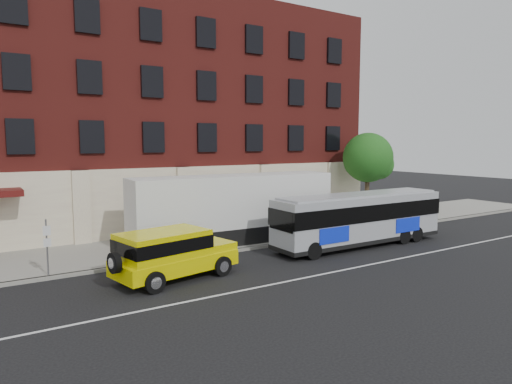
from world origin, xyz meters
TOP-DOWN VIEW (x-y plane):
  - ground at (0.00, 0.00)m, footprint 120.00×120.00m
  - sidewalk at (0.00, 9.00)m, footprint 60.00×6.00m
  - kerb at (0.00, 6.00)m, footprint 60.00×0.25m
  - lane_line at (0.00, 0.50)m, footprint 60.00×0.12m
  - building at (-0.01, 16.92)m, footprint 30.00×12.10m
  - sign_pole at (-8.50, 6.15)m, footprint 0.30×0.20m
  - street_tree at (13.54, 9.48)m, footprint 3.60×3.60m
  - city_bus at (6.84, 3.59)m, footprint 10.54×2.33m
  - yellow_suv at (-4.25, 3.30)m, footprint 5.55×3.13m
  - shipping_container at (1.27, 7.60)m, footprint 11.67×2.86m

SIDE VIEW (x-z plane):
  - ground at x=0.00m, z-range 0.00..0.00m
  - lane_line at x=0.00m, z-range 0.00..0.01m
  - sidewalk at x=0.00m, z-range 0.00..0.15m
  - kerb at x=0.00m, z-range 0.00..0.15m
  - yellow_suv at x=-4.25m, z-range 0.15..2.22m
  - sign_pole at x=-8.50m, z-range 0.20..2.70m
  - city_bus at x=6.84m, z-range 0.15..3.03m
  - shipping_container at x=1.27m, z-range -0.02..3.84m
  - street_tree at x=13.54m, z-range 1.31..7.51m
  - building at x=-0.01m, z-range 0.08..15.08m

